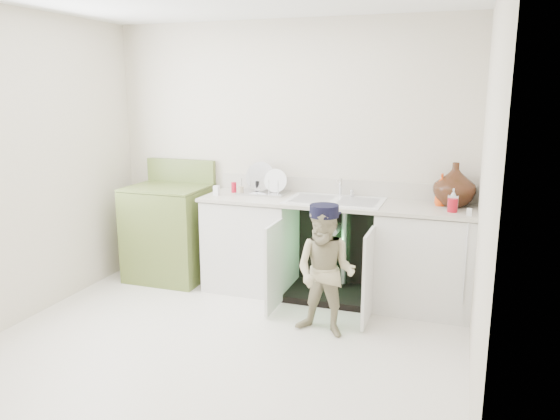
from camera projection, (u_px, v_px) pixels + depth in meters
name	position (u px, v px, depth m)	size (l,w,h in m)	color
ground	(224.00, 344.00, 4.11)	(3.50, 3.50, 0.00)	silver
room_shell	(220.00, 180.00, 3.83)	(6.00, 5.50, 1.26)	beige
counter_run	(339.00, 246.00, 4.93)	(2.44, 1.02, 1.27)	white
avocado_stove	(170.00, 231.00, 5.45)	(0.75, 0.65, 1.17)	olive
repair_worker	(325.00, 271.00, 4.16)	(0.54, 0.68, 1.03)	tan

